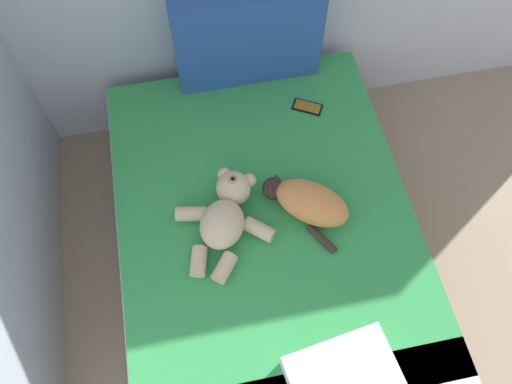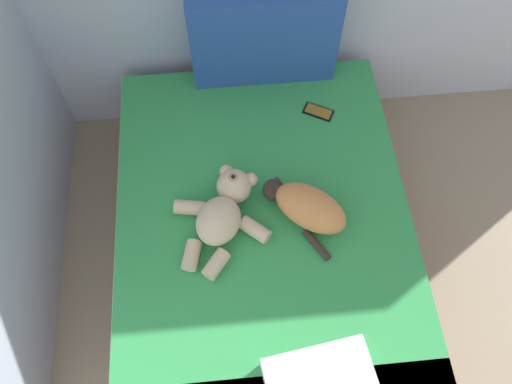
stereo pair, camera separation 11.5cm
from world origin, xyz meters
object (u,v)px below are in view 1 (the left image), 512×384
teddy_bear (226,214)px  throw_pillow (343,378)px  cat (308,202)px  cell_phone (307,107)px  patterned_cushion (248,38)px  bed (267,243)px

teddy_bear → throw_pillow: bearing=-67.2°
cat → cell_phone: (0.15, 0.56, -0.07)m
patterned_cushion → cat: 0.86m
patterned_cushion → cell_phone: (0.25, -0.27, -0.25)m
teddy_bear → bed: bearing=-12.4°
patterned_cushion → bed: bearing=-95.4°
bed → cell_phone: bearing=60.6°
cell_phone → patterned_cushion: bearing=132.3°
patterned_cushion → teddy_bear: bearing=-107.6°
teddy_bear → throw_pillow: size_ratio=1.30×
cat → throw_pillow: bearing=-93.8°
cell_phone → throw_pillow: 1.32m
teddy_bear → throw_pillow: (0.32, -0.75, -0.02)m
throw_pillow → patterned_cushion: bearing=92.0°
cell_phone → teddy_bear: bearing=-132.9°
cat → cell_phone: cat is taller
patterned_cushion → cell_phone: patterned_cushion is taller
throw_pillow → bed: bearing=100.9°
throw_pillow → cat: bearing=86.2°
cat → teddy_bear: teddy_bear is taller
patterned_cushion → cell_phone: bearing=-47.7°
cat → teddy_bear: (-0.37, 0.01, 0.00)m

